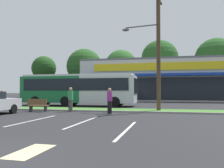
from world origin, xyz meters
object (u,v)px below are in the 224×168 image
(city_bus, at_px, (78,89))
(bus_stop_bench, at_px, (38,105))
(utility_pole, at_px, (156,47))
(pedestrian_mid, at_px, (2,100))
(pedestrian_by_pole, at_px, (71,99))
(pedestrian_far, at_px, (110,101))

(city_bus, height_order, bus_stop_bench, city_bus)
(bus_stop_bench, bearing_deg, utility_pole, -167.23)
(bus_stop_bench, xyz_separation_m, pedestrian_mid, (-3.53, 0.54, 0.32))
(city_bus, relative_size, pedestrian_mid, 7.35)
(utility_pole, height_order, pedestrian_by_pole, utility_pole)
(utility_pole, distance_m, pedestrian_far, 5.51)
(utility_pole, bearing_deg, pedestrian_far, -144.48)
(pedestrian_far, bearing_deg, city_bus, 30.28)
(utility_pole, xyz_separation_m, pedestrian_mid, (-12.24, -1.43, -4.07))
(pedestrian_mid, bearing_deg, bus_stop_bench, 60.93)
(pedestrian_by_pole, height_order, pedestrian_mid, pedestrian_by_pole)
(pedestrian_mid, distance_m, pedestrian_far, 9.19)
(city_bus, height_order, pedestrian_far, city_bus)
(city_bus, relative_size, bus_stop_bench, 7.57)
(pedestrian_by_pole, distance_m, pedestrian_far, 3.25)
(pedestrian_by_pole, relative_size, pedestrian_far, 1.04)
(bus_stop_bench, relative_size, pedestrian_far, 0.91)
(pedestrian_by_pole, bearing_deg, utility_pole, -122.46)
(pedestrian_mid, relative_size, pedestrian_far, 0.94)
(city_bus, height_order, pedestrian_mid, city_bus)
(pedestrian_mid, xyz_separation_m, pedestrian_far, (9.16, -0.77, 0.06))
(city_bus, xyz_separation_m, bus_stop_bench, (-0.40, -7.20, -1.26))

